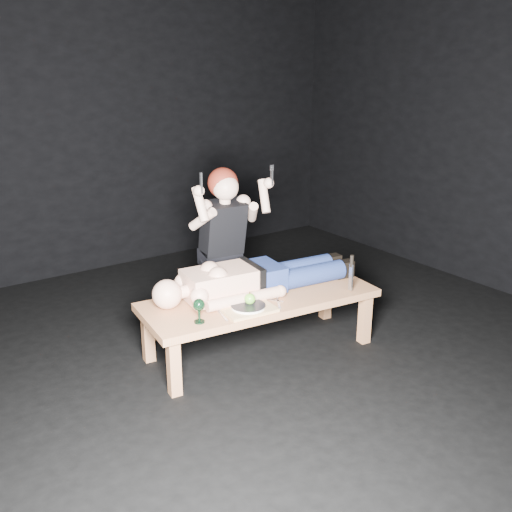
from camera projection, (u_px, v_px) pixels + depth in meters
name	position (u px, v px, depth m)	size (l,w,h in m)	color
ground	(270.00, 347.00, 4.48)	(5.00, 5.00, 0.00)	black
back_wall	(126.00, 122.00, 5.93)	(5.00, 5.00, 0.00)	black
table	(260.00, 324.00, 4.34)	(1.75, 0.66, 0.45)	#9D6D4A
lying_man	(259.00, 273.00, 4.35)	(1.79, 0.55, 0.27)	#D7A287
kneeling_woman	(219.00, 243.00, 4.77)	(0.72, 0.81, 1.35)	black
serving_tray	(248.00, 309.00, 4.02)	(0.36, 0.26, 0.02)	tan
plate	(248.00, 306.00, 4.02)	(0.24, 0.24, 0.02)	white
apple	(250.00, 299.00, 4.02)	(0.08, 0.08, 0.08)	#5A9C28
goblet	(199.00, 311.00, 3.82)	(0.08, 0.08, 0.17)	black
fork_flat	(223.00, 316.00, 3.94)	(0.02, 0.19, 0.01)	#B2B2B7
knife_flat	(278.00, 303.00, 4.14)	(0.02, 0.19, 0.01)	#B2B2B7
spoon_flat	(272.00, 300.00, 4.20)	(0.02, 0.19, 0.01)	#B2B2B7
carving_knife	(351.00, 273.00, 4.32)	(0.04, 0.04, 0.29)	#B2B2B7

